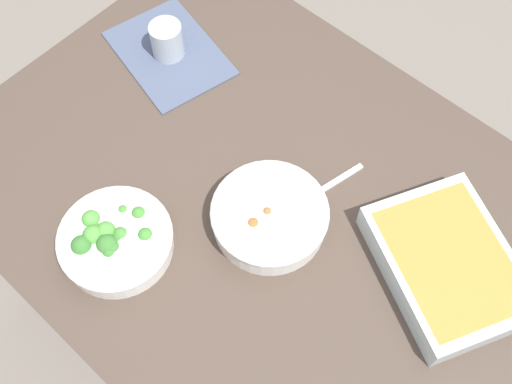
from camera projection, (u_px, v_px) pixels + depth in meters
The scene contains 9 objects.
ground_plane at pixel (256, 310), 1.91m from camera, with size 6.00×6.00×0.00m, color slate.
dining_table at pixel (256, 212), 1.34m from camera, with size 1.20×0.90×0.74m.
placemat at pixel (169, 53), 1.43m from camera, with size 0.28×0.20×0.00m, color #4C5670.
stew_bowl at pixel (270, 216), 1.20m from camera, with size 0.23×0.23×0.06m.
broccoli_bowl at pixel (115, 240), 1.17m from camera, with size 0.22×0.22×0.07m.
baking_dish at pixel (448, 264), 1.15m from camera, with size 0.37×0.33×0.06m.
drink_cup at pixel (167, 42), 1.40m from camera, with size 0.07×0.07×0.08m.
spoon_by_stew at pixel (317, 193), 1.25m from camera, with size 0.06×0.17×0.01m.
spoon_by_broccoli at pixel (112, 228), 1.21m from camera, with size 0.17×0.09×0.01m.
Camera 1 is at (0.41, -0.45, 1.84)m, focal length 44.20 mm.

